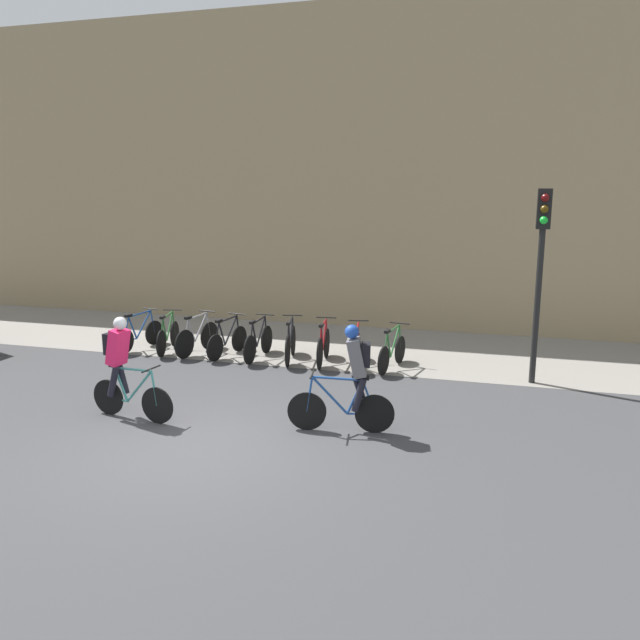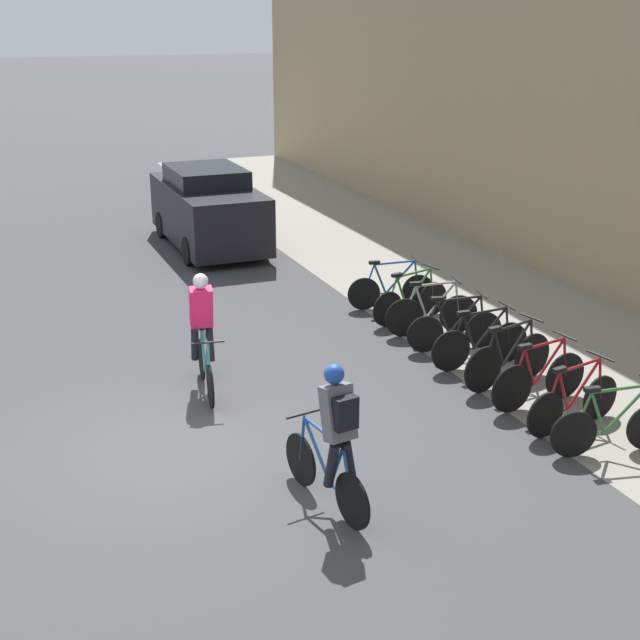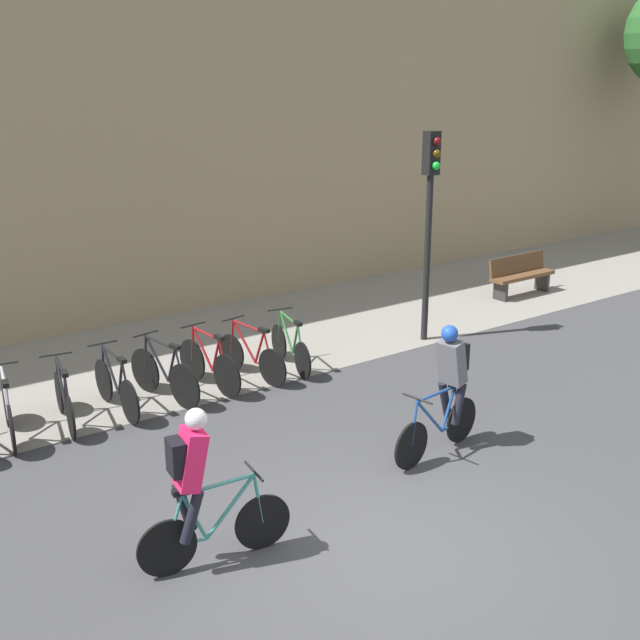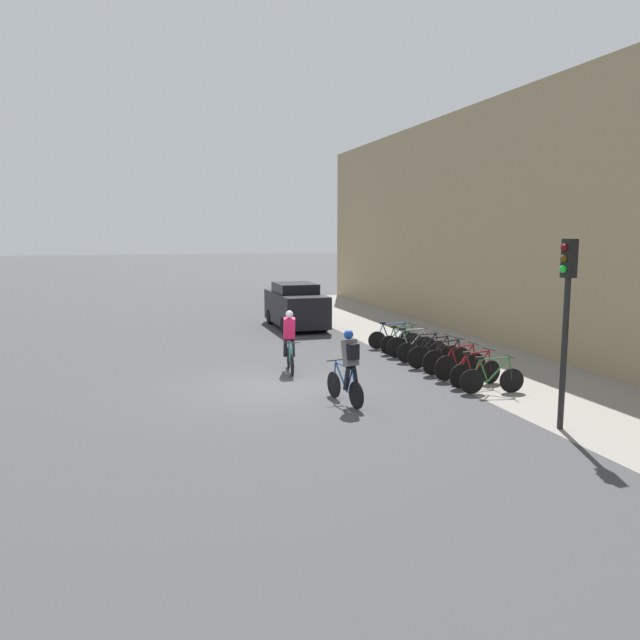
% 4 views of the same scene
% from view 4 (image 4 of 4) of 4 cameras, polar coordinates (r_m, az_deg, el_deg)
% --- Properties ---
extents(ground, '(200.00, 200.00, 0.00)m').
position_cam_4_polar(ground, '(16.18, -4.20, -6.13)').
color(ground, '#3D3D3F').
extents(kerb_strip, '(44.00, 4.50, 0.01)m').
position_cam_4_polar(kerb_strip, '(18.79, 16.38, -4.43)').
color(kerb_strip, gray).
rests_on(kerb_strip, ground).
extents(building_facade, '(44.00, 0.60, 8.66)m').
position_cam_4_polar(building_facade, '(19.89, 23.11, 8.49)').
color(building_facade, '#9E8966').
rests_on(building_facade, ground).
extents(cyclist_pink, '(1.65, 0.51, 1.75)m').
position_cam_4_polar(cyclist_pink, '(17.82, -2.81, -1.69)').
color(cyclist_pink, black).
rests_on(cyclist_pink, ground).
extents(cyclist_grey, '(1.70, 0.54, 1.76)m').
position_cam_4_polar(cyclist_grey, '(14.30, 2.64, -4.12)').
color(cyclist_grey, black).
rests_on(cyclist_grey, ground).
extents(parked_bike_0, '(0.48, 1.63, 0.94)m').
position_cam_4_polar(parked_bike_0, '(21.38, 6.60, -1.63)').
color(parked_bike_0, black).
rests_on(parked_bike_0, ground).
extents(parked_bike_1, '(0.50, 1.63, 0.95)m').
position_cam_4_polar(parked_bike_1, '(20.68, 7.45, -1.96)').
color(parked_bike_1, black).
rests_on(parked_bike_1, ground).
extents(parked_bike_2, '(0.47, 1.61, 0.97)m').
position_cam_4_polar(parked_bike_2, '(19.99, 8.36, -2.29)').
color(parked_bike_2, black).
rests_on(parked_bike_2, ground).
extents(parked_bike_3, '(0.46, 1.60, 0.94)m').
position_cam_4_polar(parked_bike_3, '(19.31, 9.33, -2.73)').
color(parked_bike_3, black).
rests_on(parked_bike_3, ground).
extents(parked_bike_4, '(0.46, 1.68, 0.96)m').
position_cam_4_polar(parked_bike_4, '(18.63, 10.37, -3.10)').
color(parked_bike_4, black).
rests_on(parked_bike_4, ground).
extents(parked_bike_5, '(0.49, 1.67, 0.99)m').
position_cam_4_polar(parked_bike_5, '(17.96, 11.50, -3.50)').
color(parked_bike_5, black).
rests_on(parked_bike_5, ground).
extents(parked_bike_6, '(0.46, 1.65, 0.98)m').
position_cam_4_polar(parked_bike_6, '(17.30, 12.71, -4.00)').
color(parked_bike_6, black).
rests_on(parked_bike_6, ground).
extents(parked_bike_7, '(0.47, 1.63, 0.95)m').
position_cam_4_polar(parked_bike_7, '(16.65, 14.01, -4.58)').
color(parked_bike_7, black).
rests_on(parked_bike_7, ground).
extents(parked_bike_8, '(0.48, 1.62, 0.94)m').
position_cam_4_polar(parked_bike_8, '(16.01, 15.42, -5.14)').
color(parked_bike_8, black).
rests_on(parked_bike_8, ground).
extents(traffic_light_pole, '(0.26, 0.30, 3.83)m').
position_cam_4_polar(traffic_light_pole, '(13.20, 21.61, 1.76)').
color(traffic_light_pole, black).
rests_on(traffic_light_pole, ground).
extents(parked_car, '(4.30, 1.84, 1.85)m').
position_cam_4_polar(parked_car, '(25.97, -2.23, 1.28)').
color(parked_car, black).
rests_on(parked_car, ground).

